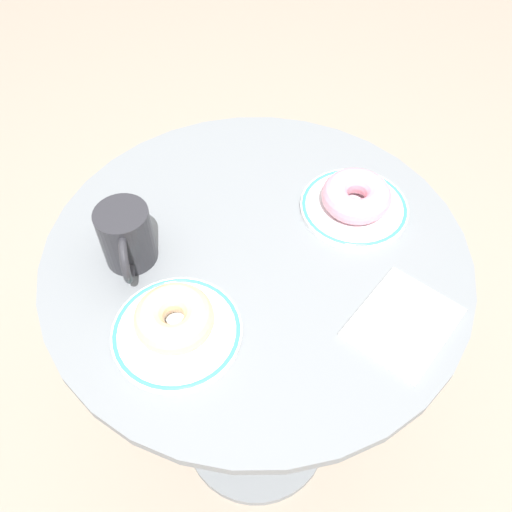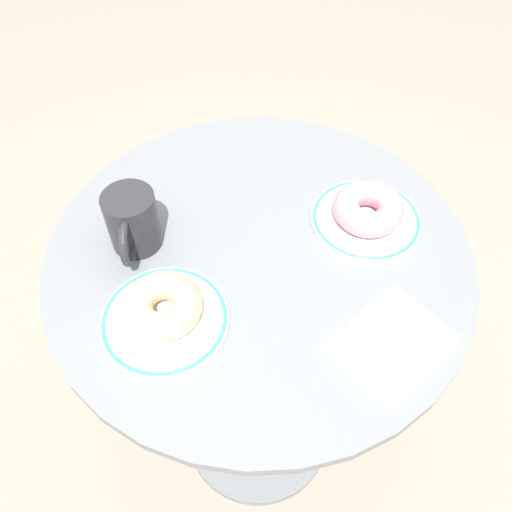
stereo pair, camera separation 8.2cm
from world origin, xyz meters
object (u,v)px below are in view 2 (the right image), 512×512
at_px(donut_glazed, 163,306).
at_px(plate_left, 165,320).
at_px(plate_right, 366,220).
at_px(paper_napkin, 393,342).
at_px(coffee_mug, 132,222).
at_px(cafe_table, 258,335).
at_px(donut_pink_frosted, 368,208).

bearing_deg(donut_glazed, plate_left, -116.30).
xyz_separation_m(plate_right, paper_napkin, (-0.11, -0.20, -0.00)).
height_order(plate_right, coffee_mug, coffee_mug).
distance_m(plate_right, coffee_mug, 0.37).
relative_size(plate_right, coffee_mug, 1.55).
bearing_deg(plate_right, plate_left, -178.90).
height_order(cafe_table, paper_napkin, paper_napkin).
distance_m(cafe_table, plate_right, 0.32).
height_order(plate_right, donut_pink_frosted, donut_pink_frosted).
height_order(plate_left, donut_glazed, donut_glazed).
bearing_deg(donut_glazed, cafe_table, 12.09).
distance_m(cafe_table, plate_left, 0.32).
distance_m(cafe_table, donut_pink_frosted, 0.35).
relative_size(cafe_table, donut_pink_frosted, 6.89).
bearing_deg(paper_napkin, donut_pink_frosted, 61.68).
relative_size(cafe_table, paper_napkin, 5.24).
bearing_deg(plate_left, donut_pink_frosted, 1.10).
distance_m(donut_glazed, paper_napkin, 0.32).
relative_size(plate_left, paper_napkin, 1.22).
relative_size(plate_left, coffee_mug, 1.58).
bearing_deg(coffee_mug, donut_pink_frosted, -23.77).
bearing_deg(plate_left, plate_right, 1.10).
bearing_deg(plate_left, cafe_table, 13.64).
bearing_deg(paper_napkin, plate_left, 143.12).
xyz_separation_m(cafe_table, plate_right, (0.18, -0.04, 0.27)).
xyz_separation_m(plate_left, donut_glazed, (0.00, 0.01, 0.03)).
height_order(paper_napkin, coffee_mug, coffee_mug).
bearing_deg(paper_napkin, donut_glazed, 141.99).
bearing_deg(coffee_mug, paper_napkin, -56.34).
relative_size(cafe_table, plate_left, 4.29).
distance_m(plate_left, coffee_mug, 0.16).
relative_size(plate_right, donut_glazed, 1.62).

